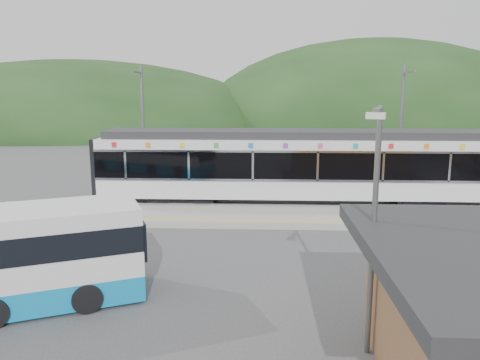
{
  "coord_description": "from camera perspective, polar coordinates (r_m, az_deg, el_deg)",
  "views": [
    {
      "loc": [
        -0.52,
        -16.96,
        5.71
      ],
      "look_at": [
        -1.32,
        1.0,
        2.23
      ],
      "focal_mm": 35.0,
      "sensor_mm": 36.0,
      "label": 1
    }
  ],
  "objects": [
    {
      "name": "lamp_post",
      "position": [
        10.04,
        16.24,
        -3.73
      ],
      "size": [
        0.41,
        1.01,
        5.4
      ],
      "rotation": [
        0.0,
        0.0,
        -0.34
      ],
      "color": "slate",
      "rests_on": "ground"
    },
    {
      "name": "ground",
      "position": [
        17.9,
        4.11,
        -7.66
      ],
      "size": [
        120.0,
        120.0,
        0.0
      ],
      "primitive_type": "plane",
      "color": "#4C4C4F",
      "rests_on": "ground"
    },
    {
      "name": "hills",
      "position": [
        23.93,
        18.78,
        -3.44
      ],
      "size": [
        146.0,
        149.0,
        26.0
      ],
      "color": "#1E3D19",
      "rests_on": "ground"
    },
    {
      "name": "catenary_mast_east",
      "position": [
        26.69,
        19.0,
        5.95
      ],
      "size": [
        0.18,
        1.8,
        7.0
      ],
      "color": "slate",
      "rests_on": "ground"
    },
    {
      "name": "catenary_mast_west",
      "position": [
        26.41,
        -11.74,
        6.26
      ],
      "size": [
        0.18,
        1.8,
        7.0
      ],
      "color": "slate",
      "rests_on": "ground"
    },
    {
      "name": "platform",
      "position": [
        21.01,
        3.88,
        -4.4
      ],
      "size": [
        26.0,
        3.2,
        0.3
      ],
      "primitive_type": "cube",
      "color": "#9E9E99",
      "rests_on": "ground"
    },
    {
      "name": "train",
      "position": [
        23.35,
        7.83,
        1.88
      ],
      "size": [
        20.44,
        3.01,
        3.74
      ],
      "color": "black",
      "rests_on": "ground"
    },
    {
      "name": "yellow_line",
      "position": [
        19.72,
        3.97,
        -4.97
      ],
      "size": [
        26.0,
        0.1,
        0.01
      ],
      "primitive_type": "cube",
      "color": "yellow",
      "rests_on": "platform"
    }
  ]
}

